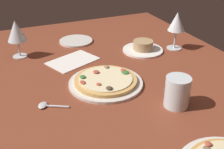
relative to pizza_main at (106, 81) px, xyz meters
The scene contains 9 objects.
dining_table 6.72cm from the pizza_main, 106.75° to the left, with size 150.00×110.00×4.00cm, color brown.
pizza_main is the anchor object (origin of this frame).
ramekin_on_saucer 34.89cm from the pizza_main, 128.62° to the left, with size 18.43×18.43×4.89cm.
wine_glass_far 46.46cm from the pizza_main, 146.04° to the right, with size 8.13×8.13×16.23cm.
wine_glass_near 47.38cm from the pizza_main, 113.77° to the left, with size 7.71×7.71×17.15cm.
water_glass 26.82cm from the pizza_main, 35.69° to the left, with size 7.97×7.97×10.14cm.
side_plate 44.77cm from the pizza_main, behind, with size 16.24×16.24×0.90cm, color silver.
paper_menu 24.33cm from the pizza_main, 167.00° to the right, with size 13.32×20.05×0.30cm, color white.
spoon 23.67cm from the pizza_main, 75.73° to the right, with size 6.78×9.85×1.00cm.
Camera 1 is at (85.81, -39.50, 56.13)cm, focal length 45.99 mm.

